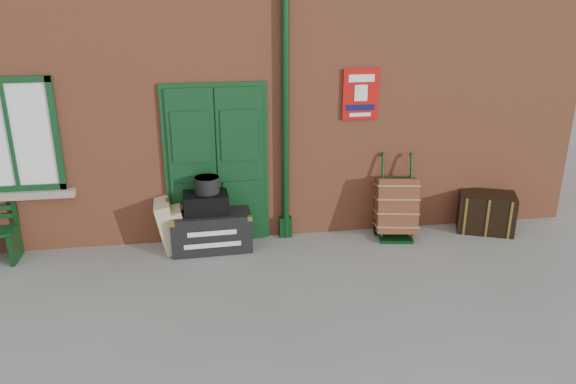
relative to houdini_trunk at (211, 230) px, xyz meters
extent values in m
plane|color=gray|center=(0.43, -1.22, -0.27)|extent=(80.00, 80.00, 0.00)
cube|color=#AC5737|center=(0.43, 2.28, 1.73)|extent=(10.00, 4.00, 4.00)
cube|color=#0E3618|center=(0.13, 0.24, 0.83)|extent=(1.42, 0.12, 2.32)
cube|color=white|center=(-2.47, 0.23, 1.38)|extent=(1.20, 0.08, 1.50)
cylinder|color=black|center=(1.08, 0.20, 1.73)|extent=(0.10, 0.10, 4.00)
cube|color=red|center=(2.13, 0.25, 1.78)|extent=(0.50, 0.03, 0.70)
cube|color=black|center=(-2.58, 0.02, -0.06)|extent=(0.06, 0.42, 0.42)
cube|color=black|center=(0.00, 0.00, 0.00)|extent=(1.11, 0.64, 0.54)
cube|color=black|center=(-0.05, 0.00, 0.41)|extent=(0.61, 0.46, 0.27)
cylinder|color=black|center=(-0.02, 0.03, 0.65)|extent=(0.34, 0.34, 0.22)
cube|color=tan|center=(-0.58, 0.03, 0.09)|extent=(0.35, 0.52, 0.73)
cube|color=tan|center=(-0.40, 0.03, 0.04)|extent=(0.36, 0.47, 0.63)
cube|color=black|center=(2.64, -0.14, -0.25)|extent=(0.51, 0.40, 0.05)
cylinder|color=black|center=(2.46, 0.06, 0.33)|extent=(0.09, 0.33, 1.17)
cylinder|color=black|center=(2.86, -0.01, 0.33)|extent=(0.09, 0.33, 1.17)
cylinder|color=black|center=(2.40, 0.09, -0.16)|extent=(0.08, 0.23, 0.22)
cylinder|color=black|center=(2.93, 0.00, -0.16)|extent=(0.08, 0.23, 0.22)
cube|color=brown|center=(2.66, 0.01, 0.21)|extent=(0.67, 0.71, 0.87)
cube|color=black|center=(4.06, -0.02, 0.02)|extent=(0.93, 0.78, 0.57)
camera|label=1|loc=(-0.02, -7.19, 3.18)|focal=35.00mm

